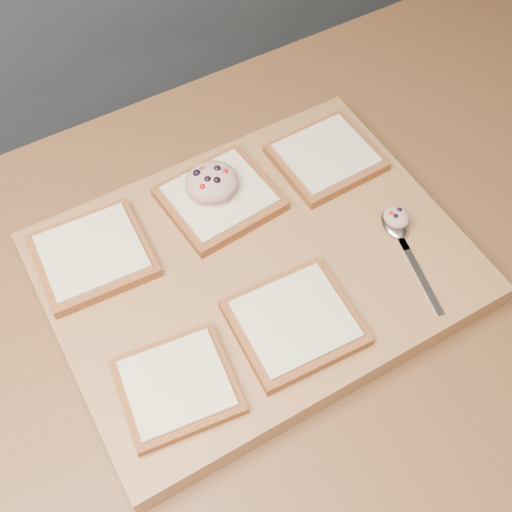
{
  "coord_description": "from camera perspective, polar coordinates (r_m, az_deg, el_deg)",
  "views": [
    {
      "loc": [
        -0.1,
        -0.31,
        1.58
      ],
      "look_at": [
        0.1,
        0.05,
        0.95
      ],
      "focal_mm": 45.0,
      "sensor_mm": 36.0,
      "label": 1
    }
  ],
  "objects": [
    {
      "name": "tuna_salad_dollop",
      "position": [
        0.79,
        -3.98,
        6.63
      ],
      "size": [
        0.07,
        0.06,
        0.03
      ],
      "color": "tan",
      "rests_on": "bread_far_center"
    },
    {
      "name": "cutting_board",
      "position": [
        0.77,
        -0.0,
        -1.2
      ],
      "size": [
        0.48,
        0.36,
        0.04
      ],
      "primitive_type": "cube",
      "color": "#AE784A",
      "rests_on": "island_counter"
    },
    {
      "name": "island_counter",
      "position": [
        1.17,
        -3.25,
        -17.25
      ],
      "size": [
        2.0,
        0.8,
        0.9
      ],
      "color": "slate",
      "rests_on": "ground"
    },
    {
      "name": "bread_far_left",
      "position": [
        0.77,
        -14.32,
        0.09
      ],
      "size": [
        0.13,
        0.12,
        0.02
      ],
      "color": "brown",
      "rests_on": "cutting_board"
    },
    {
      "name": "bread_near_center",
      "position": [
        0.71,
        3.47,
        -5.88
      ],
      "size": [
        0.14,
        0.13,
        0.02
      ],
      "color": "brown",
      "rests_on": "cutting_board"
    },
    {
      "name": "bread_far_right",
      "position": [
        0.85,
        6.24,
        8.75
      ],
      "size": [
        0.13,
        0.12,
        0.02
      ],
      "color": "brown",
      "rests_on": "cutting_board"
    },
    {
      "name": "ground",
      "position": [
        1.61,
        -2.42,
        -21.68
      ],
      "size": [
        4.0,
        4.0,
        0.0
      ],
      "primitive_type": "plane",
      "color": "#515459",
      "rests_on": "ground"
    },
    {
      "name": "spoon",
      "position": [
        0.79,
        12.51,
        2.17
      ],
      "size": [
        0.05,
        0.15,
        0.01
      ],
      "color": "silver",
      "rests_on": "cutting_board"
    },
    {
      "name": "spoon_salad",
      "position": [
        0.79,
        12.37,
        3.42
      ],
      "size": [
        0.03,
        0.03,
        0.02
      ],
      "color": "tan",
      "rests_on": "spoon"
    },
    {
      "name": "bread_near_left",
      "position": [
        0.68,
        -7.03,
        -11.36
      ],
      "size": [
        0.13,
        0.12,
        0.02
      ],
      "color": "brown",
      "rests_on": "cutting_board"
    },
    {
      "name": "bread_far_center",
      "position": [
        0.8,
        -3.26,
        5.17
      ],
      "size": [
        0.14,
        0.13,
        0.02
      ],
      "color": "brown",
      "rests_on": "cutting_board"
    }
  ]
}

